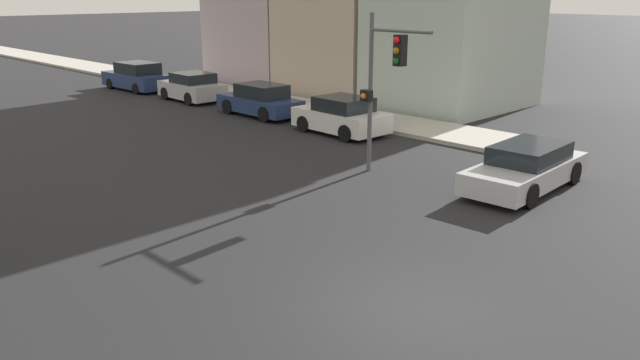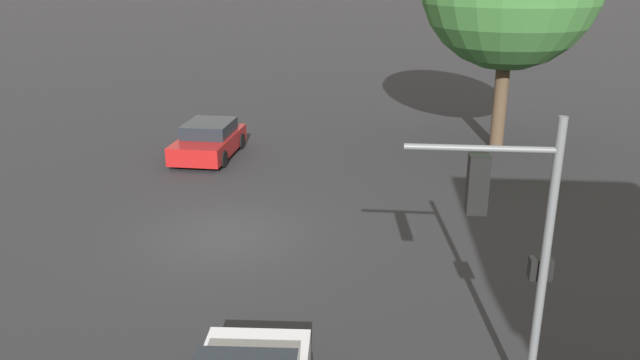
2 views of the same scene
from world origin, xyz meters
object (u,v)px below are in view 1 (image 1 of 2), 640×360
at_px(traffic_signal, 384,72).
at_px(parked_car_3, 137,77).
at_px(parked_car_0, 341,116).
at_px(parked_car_1, 260,101).
at_px(crossing_car_0, 526,168).
at_px(parked_car_2, 192,87).

relative_size(traffic_signal, parked_car_3, 1.03).
height_order(parked_car_0, parked_car_1, parked_car_0).
xyz_separation_m(crossing_car_0, parked_car_3, (1.56, 25.18, 0.10)).
relative_size(crossing_car_0, parked_car_2, 1.23).
bearing_deg(parked_car_1, parked_car_3, 1.06).
distance_m(parked_car_1, parked_car_2, 5.72).
height_order(parked_car_0, parked_car_2, parked_car_0).
bearing_deg(parked_car_2, crossing_car_0, 177.26).
distance_m(traffic_signal, parked_car_3, 21.67).
relative_size(traffic_signal, crossing_car_0, 1.02).
xyz_separation_m(parked_car_0, parked_car_1, (0.05, 5.19, -0.01)).
xyz_separation_m(parked_car_0, parked_car_2, (0.17, 10.90, -0.01)).
bearing_deg(traffic_signal, crossing_car_0, 115.14).
distance_m(traffic_signal, crossing_car_0, 5.03).
bearing_deg(traffic_signal, parked_car_1, -108.51).
relative_size(parked_car_0, parked_car_1, 0.91).
distance_m(parked_car_0, parked_car_1, 5.19).
distance_m(parked_car_0, parked_car_3, 16.35).
height_order(crossing_car_0, parked_car_1, parked_car_1).
bearing_deg(parked_car_3, parked_car_0, 178.38).
xyz_separation_m(crossing_car_0, parked_car_2, (1.73, 19.74, 0.06)).
bearing_deg(crossing_car_0, parked_car_1, -99.08).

